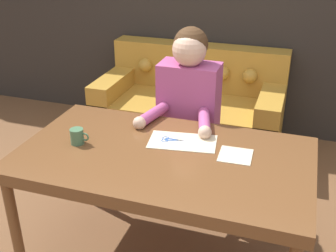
% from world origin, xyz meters
% --- Properties ---
extents(dining_table, '(1.59, 0.91, 0.74)m').
position_xyz_m(dining_table, '(0.03, 0.01, 0.67)').
color(dining_table, brown).
rests_on(dining_table, ground_plane).
extents(couch, '(1.63, 0.84, 0.86)m').
position_xyz_m(couch, '(-0.24, 1.57, 0.31)').
color(couch, '#B7842D').
rests_on(couch, ground_plane).
extents(person, '(0.49, 0.58, 1.29)m').
position_xyz_m(person, '(-0.01, 0.64, 0.66)').
color(person, '#33281E').
rests_on(person, ground_plane).
extents(pattern_paper_main, '(0.41, 0.27, 0.00)m').
position_xyz_m(pattern_paper_main, '(0.09, 0.17, 0.74)').
color(pattern_paper_main, beige).
rests_on(pattern_paper_main, dining_table).
extents(pattern_paper_offcut, '(0.18, 0.18, 0.00)m').
position_xyz_m(pattern_paper_offcut, '(0.40, 0.11, 0.74)').
color(pattern_paper_offcut, beige).
rests_on(pattern_paper_offcut, dining_table).
extents(scissors, '(0.23, 0.10, 0.01)m').
position_xyz_m(scissors, '(0.03, 0.17, 0.74)').
color(scissors, silver).
rests_on(scissors, dining_table).
extents(mug, '(0.11, 0.08, 0.09)m').
position_xyz_m(mug, '(-0.47, -0.03, 0.78)').
color(mug, '#47704C').
rests_on(mug, dining_table).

